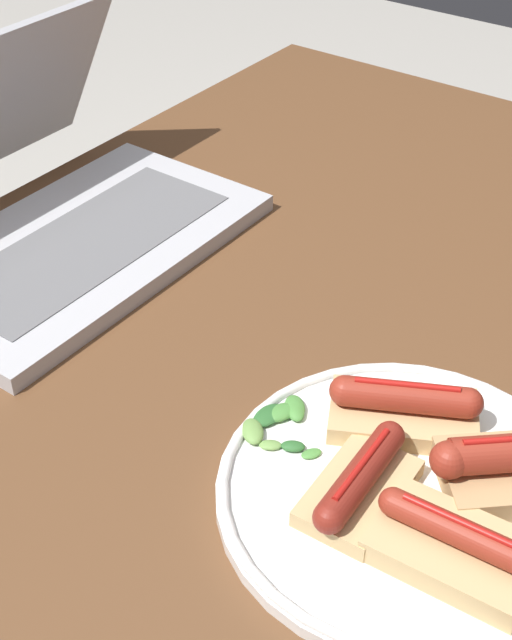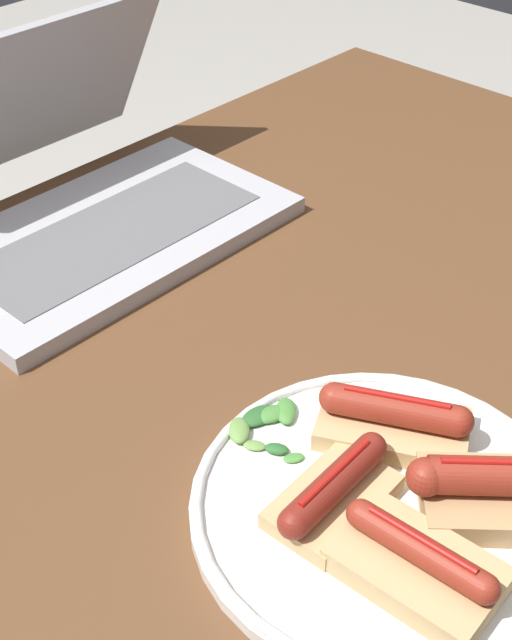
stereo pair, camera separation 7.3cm
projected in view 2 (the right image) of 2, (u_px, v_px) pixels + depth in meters
desk at (259, 438)px, 0.81m from camera, size 1.32×0.83×0.75m
laptop at (78, 196)px, 0.93m from camera, size 0.38×0.32×0.20m
plate at (383, 505)px, 0.64m from camera, size 0.28×0.28×0.02m
sausage_toast_left at (334, 493)px, 0.63m from camera, size 0.11×0.06×0.04m
sausage_toast_middle at (491, 491)px, 0.62m from camera, size 0.12×0.12×0.05m
sausage_toast_right at (418, 563)px, 0.58m from camera, size 0.08×0.11×0.04m
sausage_toast_extra at (394, 421)px, 0.68m from camera, size 0.11×0.13×0.04m
salad_pile at (267, 421)px, 0.70m from camera, size 0.07×0.07×0.01m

